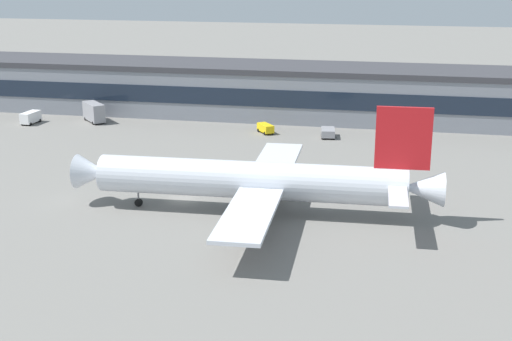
{
  "coord_description": "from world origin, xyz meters",
  "views": [
    {
      "loc": [
        30.67,
        -94.68,
        34.1
      ],
      "look_at": [
        10.87,
        0.85,
        5.0
      ],
      "focal_mm": 49.83,
      "sensor_mm": 36.0,
      "label": 1
    }
  ],
  "objects_px": {
    "pushback_tractor": "(328,132)",
    "follow_me_car": "(266,128)",
    "crew_van": "(31,117)",
    "catering_truck": "(94,112)",
    "airliner": "(257,180)"
  },
  "relations": [
    {
      "from": "pushback_tractor",
      "to": "follow_me_car",
      "type": "xyz_separation_m",
      "value": [
        -12.8,
        0.8,
        0.04
      ]
    },
    {
      "from": "airliner",
      "to": "follow_me_car",
      "type": "distance_m",
      "value": 47.69
    },
    {
      "from": "catering_truck",
      "to": "follow_me_car",
      "type": "bearing_deg",
      "value": -3.98
    },
    {
      "from": "airliner",
      "to": "pushback_tractor",
      "type": "relative_size",
      "value": 10.11
    },
    {
      "from": "follow_me_car",
      "to": "crew_van",
      "type": "bearing_deg",
      "value": -178.31
    },
    {
      "from": "airliner",
      "to": "follow_me_car",
      "type": "height_order",
      "value": "airliner"
    },
    {
      "from": "crew_van",
      "to": "airliner",
      "type": "bearing_deg",
      "value": -37.51
    },
    {
      "from": "crew_van",
      "to": "catering_truck",
      "type": "bearing_deg",
      "value": 18.16
    },
    {
      "from": "airliner",
      "to": "follow_me_car",
      "type": "relative_size",
      "value": 11.06
    },
    {
      "from": "catering_truck",
      "to": "follow_me_car",
      "type": "relative_size",
      "value": 1.5
    },
    {
      "from": "pushback_tractor",
      "to": "follow_me_car",
      "type": "distance_m",
      "value": 12.82
    },
    {
      "from": "follow_me_car",
      "to": "airliner",
      "type": "bearing_deg",
      "value": -80.59
    },
    {
      "from": "airliner",
      "to": "catering_truck",
      "type": "height_order",
      "value": "airliner"
    },
    {
      "from": "airliner",
      "to": "crew_van",
      "type": "distance_m",
      "value": 74.63
    },
    {
      "from": "airliner",
      "to": "pushback_tractor",
      "type": "bearing_deg",
      "value": 83.78
    }
  ]
}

